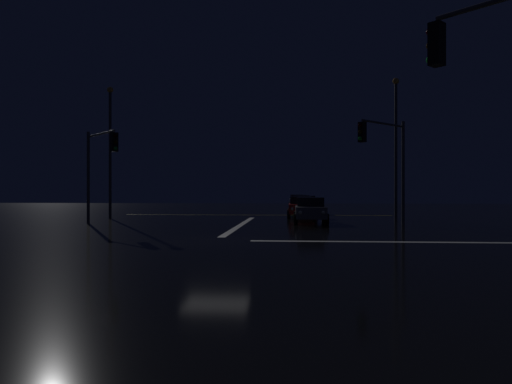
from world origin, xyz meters
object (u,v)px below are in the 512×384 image
(sedan_blue, at_px, (299,202))
(sedan_red, at_px, (301,207))
(sedan_silver, at_px, (297,200))
(traffic_signal_nw, at_px, (99,159))
(traffic_signal_ne, at_px, (386,152))
(sedan_black, at_px, (305,205))
(sedan_gray, at_px, (310,210))
(streetlamp_left_near, at_px, (110,143))
(streetlamp_right_near, at_px, (396,139))
(sedan_green, at_px, (301,203))

(sedan_blue, bearing_deg, sedan_red, -90.18)
(sedan_silver, bearing_deg, sedan_red, -89.78)
(traffic_signal_nw, relative_size, traffic_signal_ne, 0.93)
(sedan_blue, xyz_separation_m, sedan_silver, (-0.16, 6.64, 0.00))
(traffic_signal_ne, bearing_deg, sedan_black, 104.76)
(sedan_gray, height_order, sedan_black, same)
(sedan_gray, bearing_deg, traffic_signal_ne, -35.72)
(sedan_red, relative_size, traffic_signal_nw, 0.78)
(sedan_red, relative_size, streetlamp_left_near, 0.46)
(streetlamp_left_near, bearing_deg, traffic_signal_ne, -19.44)
(traffic_signal_nw, xyz_separation_m, streetlamp_right_near, (18.10, 6.39, 1.72))
(streetlamp_left_near, bearing_deg, streetlamp_right_near, 0.00)
(sedan_silver, bearing_deg, streetlamp_left_near, -115.56)
(sedan_green, distance_m, streetlamp_left_near, 21.30)
(sedan_gray, relative_size, sedan_green, 1.00)
(sedan_red, xyz_separation_m, streetlamp_left_near, (-13.60, -2.51, 4.60))
(sedan_red, bearing_deg, sedan_black, 85.48)
(sedan_green, relative_size, streetlamp_left_near, 0.46)
(sedan_red, xyz_separation_m, traffic_signal_nw, (-11.72, -8.89, 3.01))
(sedan_red, xyz_separation_m, traffic_signal_ne, (4.50, -8.89, 3.29))
(sedan_silver, relative_size, streetlamp_right_near, 0.45)
(sedan_gray, distance_m, sedan_silver, 31.73)
(sedan_black, bearing_deg, sedan_silver, 91.75)
(traffic_signal_ne, bearing_deg, sedan_silver, 97.55)
(traffic_signal_nw, xyz_separation_m, traffic_signal_ne, (16.21, 0.00, 0.28))
(sedan_blue, bearing_deg, sedan_green, -88.22)
(sedan_black, xyz_separation_m, traffic_signal_ne, (4.00, -15.18, 3.29))
(sedan_blue, distance_m, streetlamp_right_near, 23.00)
(traffic_signal_ne, height_order, streetlamp_left_near, streetlamp_left_near)
(sedan_black, distance_m, streetlamp_left_near, 17.24)
(traffic_signal_ne, bearing_deg, traffic_signal_nw, -180.00)
(sedan_blue, bearing_deg, sedan_black, -88.05)
(sedan_green, bearing_deg, sedan_blue, 91.78)
(sedan_green, relative_size, sedan_blue, 1.00)
(streetlamp_left_near, height_order, streetlamp_right_near, streetlamp_right_near)
(sedan_green, distance_m, sedan_blue, 6.09)
(sedan_silver, bearing_deg, traffic_signal_nw, -108.55)
(sedan_gray, bearing_deg, traffic_signal_nw, -166.61)
(traffic_signal_ne, height_order, streetlamp_right_near, streetlamp_right_near)
(sedan_black, height_order, sedan_green, same)
(sedan_gray, relative_size, streetlamp_left_near, 0.46)
(traffic_signal_ne, xyz_separation_m, streetlamp_left_near, (-18.10, 6.39, 1.31))
(sedan_green, height_order, streetlamp_left_near, streetlamp_left_near)
(sedan_gray, xyz_separation_m, traffic_signal_nw, (-12.18, -2.90, 3.01))
(sedan_blue, distance_m, streetlamp_left_near, 25.97)
(sedan_blue, height_order, sedan_silver, same)
(sedan_blue, height_order, streetlamp_left_near, streetlamp_left_near)
(sedan_blue, height_order, streetlamp_right_near, streetlamp_right_near)
(sedan_gray, bearing_deg, sedan_silver, 91.01)
(streetlamp_left_near, bearing_deg, sedan_green, 48.24)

